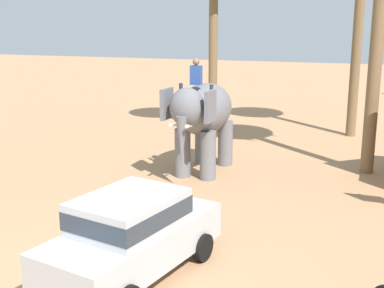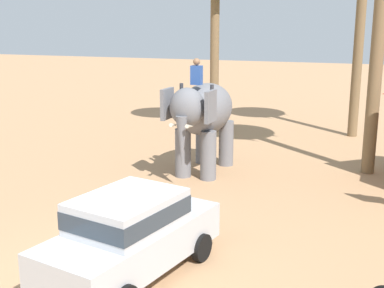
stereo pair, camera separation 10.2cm
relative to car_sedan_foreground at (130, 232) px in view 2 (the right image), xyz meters
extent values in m
plane|color=tan|center=(-0.55, -0.12, -0.93)|extent=(120.00, 120.00, 0.00)
cube|color=#B7BABF|center=(0.01, 0.04, -0.25)|extent=(2.43, 4.34, 0.76)
cube|color=#B7BABF|center=(-0.01, -0.06, 0.45)|extent=(1.92, 2.35, 0.64)
cube|color=#2D3842|center=(-0.01, -0.06, 0.45)|extent=(1.94, 2.37, 0.35)
cylinder|color=black|center=(-0.59, 1.44, -0.63)|extent=(0.29, 0.62, 0.60)
cylinder|color=black|center=(1.08, 1.13, -0.63)|extent=(0.29, 0.62, 0.60)
cylinder|color=black|center=(-1.06, -1.06, -0.63)|extent=(0.29, 0.62, 0.60)
ellipsoid|color=slate|center=(-1.21, 7.58, 1.22)|extent=(1.60, 3.10, 1.70)
cylinder|color=slate|center=(-0.77, 6.65, -0.13)|extent=(0.52, 0.52, 1.60)
cylinder|color=slate|center=(-1.65, 6.66, -0.13)|extent=(0.52, 0.52, 1.60)
cylinder|color=slate|center=(-0.77, 8.51, -0.13)|extent=(0.52, 0.52, 1.60)
cylinder|color=slate|center=(-1.65, 8.52, -0.13)|extent=(0.52, 0.52, 1.60)
ellipsoid|color=slate|center=(-1.21, 5.96, 1.52)|extent=(1.10, 1.00, 1.20)
cube|color=slate|center=(-0.49, 6.06, 1.57)|extent=(0.12, 0.80, 0.96)
cube|color=slate|center=(-1.93, 6.06, 1.57)|extent=(0.12, 0.80, 0.96)
cone|color=slate|center=(-1.21, 5.51, 0.52)|extent=(0.36, 0.36, 1.60)
cone|color=beige|center=(-0.95, 5.56, 1.02)|extent=(0.12, 0.56, 0.21)
cone|color=beige|center=(-1.47, 5.56, 1.02)|extent=(0.12, 0.56, 0.21)
cube|color=#2D519E|center=(-1.21, 6.73, 2.42)|extent=(0.34, 0.24, 0.60)
sphere|color=#8E6647|center=(-1.21, 6.73, 2.84)|extent=(0.22, 0.22, 0.22)
cylinder|color=#333338|center=(-0.69, 6.73, 1.87)|extent=(0.12, 0.12, 0.55)
cylinder|color=#333338|center=(-1.73, 6.73, 1.87)|extent=(0.12, 0.12, 0.55)
cylinder|color=brown|center=(3.04, 15.21, 3.38)|extent=(0.42, 0.42, 8.62)
cylinder|color=brown|center=(-3.11, 13.91, 2.59)|extent=(0.40, 0.40, 7.04)
cylinder|color=brown|center=(4.01, 9.38, 3.64)|extent=(0.43, 0.43, 9.13)
camera|label=1|loc=(4.47, -8.23, 3.99)|focal=47.38mm
camera|label=2|loc=(4.56, -8.19, 3.99)|focal=47.38mm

